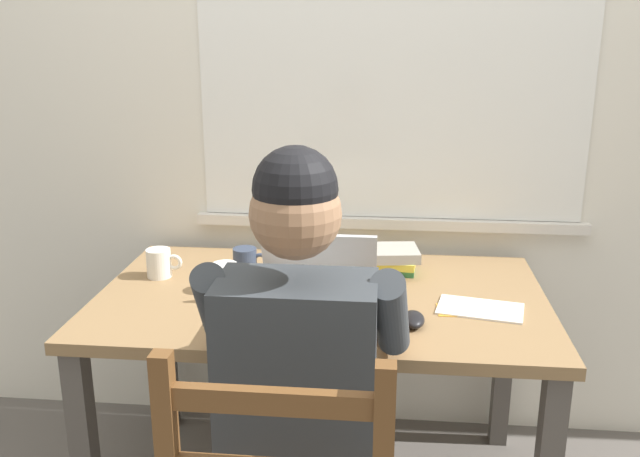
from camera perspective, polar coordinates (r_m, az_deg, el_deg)
back_wall at (r=2.40m, az=1.37°, el=12.33°), size 6.00×0.08×2.60m
desk at (r=2.10m, az=0.10°, el=-7.69°), size 1.34×0.80×0.70m
seated_person at (r=1.65m, az=-1.39°, el=-12.09°), size 0.50×0.60×1.25m
laptop at (r=1.91m, az=-0.28°, el=-5.69°), size 0.33×0.33×0.22m
computer_mouse at (r=1.87m, az=7.76°, el=-7.50°), size 0.06×0.10×0.03m
coffee_mug_white at (r=2.09m, az=-7.81°, el=-4.04°), size 0.11×0.08×0.09m
coffee_mug_dark at (r=2.22m, az=-6.18°, el=-2.74°), size 0.11×0.08×0.09m
coffee_mug_spare at (r=2.25m, az=-13.18°, el=-2.81°), size 0.12×0.08×0.09m
book_stack_main at (r=2.23m, az=5.72°, el=-2.53°), size 0.21×0.17×0.09m
paper_pile_near_laptop at (r=2.01m, az=13.17°, el=-6.51°), size 0.26×0.19×0.01m
landscape_photo_print at (r=1.99m, az=11.58°, el=-6.68°), size 0.13×0.09×0.00m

